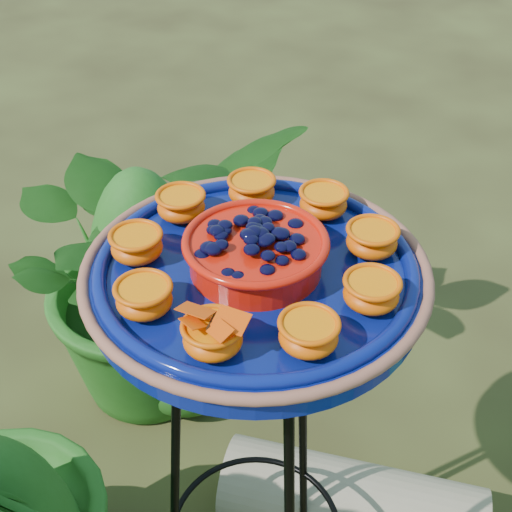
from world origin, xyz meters
name	(u,v)px	position (x,y,z in m)	size (l,w,h in m)	color
tripod_stand	(256,451)	(-0.13, -0.06, 0.55)	(0.40, 0.40, 0.90)	black
feeder_dish	(256,269)	(-0.13, -0.06, 0.95)	(0.56, 0.56, 0.11)	navy
driftwood_log	(351,504)	(0.00, 0.20, 0.10)	(0.20, 0.20, 0.59)	gray
shrub_back_left	(145,262)	(-0.66, 0.48, 0.41)	(0.74, 0.64, 0.82)	#1E5416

